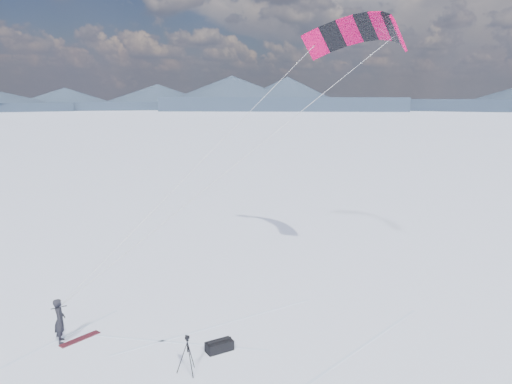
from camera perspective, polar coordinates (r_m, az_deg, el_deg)
name	(u,v)px	position (r m, az deg, el deg)	size (l,w,h in m)	color
ground	(131,379)	(17.28, -14.13, -20.04)	(1800.00, 1800.00, 0.00)	white
horizon_hills	(124,256)	(15.62, -14.82, -7.10)	(704.00, 704.42, 9.54)	#1D2536
snowkiter	(61,342)	(20.24, -21.35, -15.65)	(0.61, 0.40, 1.66)	black
snowboard	(80,339)	(20.17, -19.47, -15.55)	(1.54, 0.29, 0.04)	maroon
tripod	(187,349)	(16.89, -7.84, -17.35)	(0.66, 0.63, 1.28)	black
gear_bag_a	(219,346)	(18.33, -4.21, -17.14)	(1.00, 0.56, 0.42)	black
power_kite	(359,34)	(25.21, 11.67, 17.28)	(15.36, 6.32, 11.34)	#BD0340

